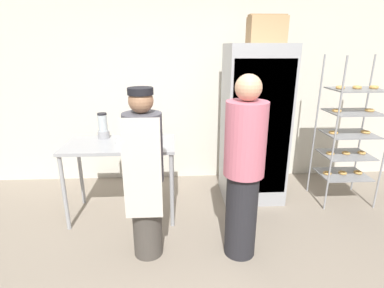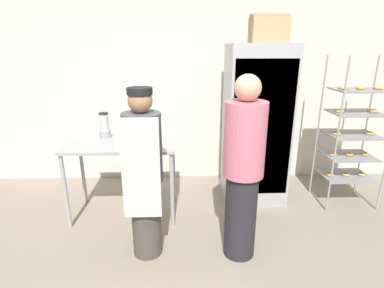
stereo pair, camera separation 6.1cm
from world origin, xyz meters
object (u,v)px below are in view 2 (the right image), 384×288
at_px(baking_rack, 352,134).
at_px(person_customer, 243,170).
at_px(blender_pitcher, 105,127).
at_px(person_baker, 144,174).
at_px(donut_box, 131,137).
at_px(refrigerator, 256,125).
at_px(cardboard_storage_box, 269,29).

relative_size(baking_rack, person_customer, 1.07).
relative_size(blender_pitcher, person_baker, 0.19).
relative_size(donut_box, person_baker, 0.17).
xyz_separation_m(baking_rack, donut_box, (-2.64, -0.17, 0.04)).
xyz_separation_m(baking_rack, person_customer, (-1.53, -0.99, -0.03)).
relative_size(refrigerator, baking_rack, 1.07).
distance_m(baking_rack, donut_box, 2.65).
relative_size(donut_box, person_customer, 0.16).
distance_m(baking_rack, cardboard_storage_box, 1.62).
height_order(blender_pitcher, cardboard_storage_box, cardboard_storage_box).
xyz_separation_m(blender_pitcher, cardboard_storage_box, (1.92, 0.24, 1.08)).
distance_m(baking_rack, blender_pitcher, 2.98).
bearing_deg(blender_pitcher, refrigerator, 5.71).
bearing_deg(person_customer, cardboard_storage_box, 68.87).
xyz_separation_m(refrigerator, person_customer, (-0.39, -1.17, -0.10)).
bearing_deg(baking_rack, refrigerator, 171.18).
xyz_separation_m(donut_box, person_customer, (1.11, -0.82, -0.07)).
bearing_deg(cardboard_storage_box, refrigerator, -147.35).
height_order(baking_rack, cardboard_storage_box, cardboard_storage_box).
bearing_deg(donut_box, person_baker, -73.72).
xyz_separation_m(donut_box, blender_pitcher, (-0.33, 0.17, 0.09)).
xyz_separation_m(person_baker, person_customer, (0.88, -0.04, 0.04)).
xyz_separation_m(blender_pitcher, person_baker, (0.56, -0.95, -0.19)).
relative_size(refrigerator, person_customer, 1.14).
distance_m(refrigerator, blender_pitcher, 1.84).
height_order(refrigerator, person_baker, refrigerator).
bearing_deg(person_customer, person_baker, 177.67).
height_order(donut_box, cardboard_storage_box, cardboard_storage_box).
relative_size(refrigerator, donut_box, 7.03).
bearing_deg(person_customer, blender_pitcher, 145.67).
relative_size(refrigerator, blender_pitcher, 6.54).
xyz_separation_m(baking_rack, blender_pitcher, (-2.98, -0.00, 0.12)).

